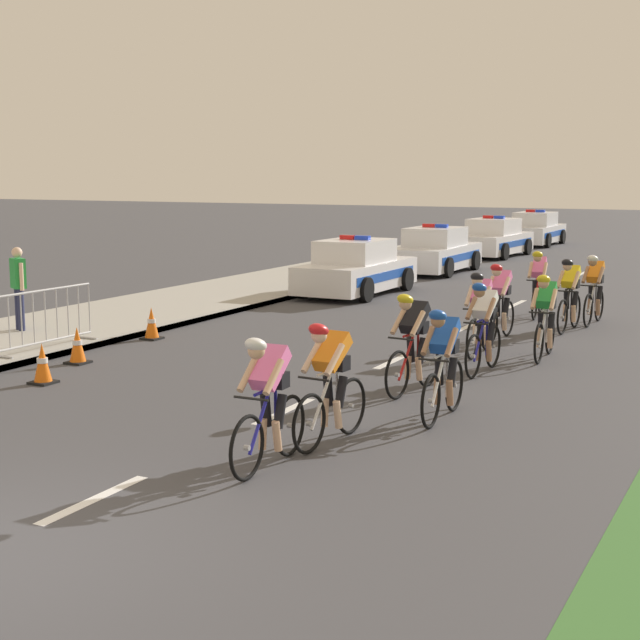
{
  "coord_description": "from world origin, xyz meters",
  "views": [
    {
      "loc": [
        6.19,
        -5.59,
        3.28
      ],
      "look_at": [
        -0.08,
        6.86,
        1.1
      ],
      "focal_mm": 53.38,
      "sensor_mm": 36.0,
      "label": 1
    }
  ],
  "objects": [
    {
      "name": "sidewalk_slab",
      "position": [
        -7.34,
        14.0,
        0.06
      ],
      "size": [
        3.81,
        60.0,
        0.12
      ],
      "primitive_type": "cube",
      "color": "#A3A099",
      "rests_on": "ground"
    },
    {
      "name": "kerb_edge",
      "position": [
        -5.52,
        14.0,
        0.07
      ],
      "size": [
        0.16,
        60.0,
        0.13
      ],
      "primitive_type": "cube",
      "color": "#9E9E99",
      "rests_on": "ground"
    },
    {
      "name": "lane_markings_centre",
      "position": [
        0.0,
        11.61,
        0.0
      ],
      "size": [
        0.14,
        29.6,
        0.01
      ],
      "color": "white",
      "rests_on": "ground"
    },
    {
      "name": "cyclist_lead",
      "position": [
        1.07,
        3.31,
        0.79
      ],
      "size": [
        0.42,
        1.72,
        1.56
      ],
      "color": "black",
      "rests_on": "ground"
    },
    {
      "name": "cyclist_second",
      "position": [
        1.26,
        4.47,
        0.79
      ],
      "size": [
        0.44,
        1.72,
        1.56
      ],
      "color": "black",
      "rests_on": "ground"
    },
    {
      "name": "cyclist_third",
      "position": [
        2.1,
        6.17,
        0.79
      ],
      "size": [
        0.42,
        1.72,
        1.56
      ],
      "color": "black",
      "rests_on": "ground"
    },
    {
      "name": "cyclist_fourth",
      "position": [
        1.17,
        7.45,
        0.79
      ],
      "size": [
        0.45,
        1.72,
        1.56
      ],
      "color": "black",
      "rests_on": "ground"
    },
    {
      "name": "cyclist_fifth",
      "position": [
        1.69,
        9.3,
        0.79
      ],
      "size": [
        0.42,
        1.72,
        1.56
      ],
      "color": "black",
      "rests_on": "ground"
    },
    {
      "name": "cyclist_sixth",
      "position": [
        2.31,
        10.93,
        0.79
      ],
      "size": [
        0.43,
        1.72,
        1.56
      ],
      "color": "black",
      "rests_on": "ground"
    },
    {
      "name": "cyclist_seventh",
      "position": [
        1.17,
        10.78,
        0.79
      ],
      "size": [
        0.42,
        1.72,
        1.56
      ],
      "color": "black",
      "rests_on": "ground"
    },
    {
      "name": "cyclist_eighth",
      "position": [
        2.05,
        14.11,
        0.79
      ],
      "size": [
        0.43,
        1.72,
        1.56
      ],
      "color": "black",
      "rests_on": "ground"
    },
    {
      "name": "cyclist_ninth",
      "position": [
        1.06,
        12.45,
        0.79
      ],
      "size": [
        0.43,
        1.72,
        1.56
      ],
      "color": "black",
      "rests_on": "ground"
    },
    {
      "name": "cyclist_tenth",
      "position": [
        1.0,
        15.75,
        0.79
      ],
      "size": [
        0.45,
        1.72,
        1.56
      ],
      "color": "black",
      "rests_on": "ground"
    },
    {
      "name": "cyclist_eleventh",
      "position": [
        2.33,
        15.27,
        0.79
      ],
      "size": [
        0.43,
        1.72,
        1.56
      ],
      "color": "black",
      "rests_on": "ground"
    },
    {
      "name": "police_car_nearest",
      "position": [
        -4.39,
        17.61,
        0.68
      ],
      "size": [
        2.03,
        4.42,
        1.59
      ],
      "color": "white",
      "rests_on": "ground"
    },
    {
      "name": "police_car_second",
      "position": [
        -4.39,
        23.88,
        0.68
      ],
      "size": [
        2.02,
        4.41,
        1.59
      ],
      "color": "silver",
      "rests_on": "ground"
    },
    {
      "name": "police_car_third",
      "position": [
        -4.39,
        30.53,
        0.68
      ],
      "size": [
        2.2,
        4.5,
        1.59
      ],
      "color": "white",
      "rests_on": "ground"
    },
    {
      "name": "police_car_furthest",
      "position": [
        -4.39,
        36.99,
        0.68
      ],
      "size": [
        2.02,
        4.41,
        1.59
      ],
      "color": "silver",
      "rests_on": "ground"
    },
    {
      "name": "crowd_barrier_rear",
      "position": [
        -5.86,
        7.32,
        0.65
      ],
      "size": [
        0.57,
        2.32,
        1.07
      ],
      "color": "#B7BABF",
      "rests_on": "sidewalk_slab"
    },
    {
      "name": "traffic_cone_near",
      "position": [
        -4.79,
        6.92,
        0.31
      ],
      "size": [
        0.36,
        0.36,
        0.64
      ],
      "color": "black",
      "rests_on": "ground"
    },
    {
      "name": "traffic_cone_mid",
      "position": [
        -5.1,
        9.44,
        0.31
      ],
      "size": [
        0.36,
        0.36,
        0.64
      ],
      "color": "black",
      "rests_on": "ground"
    },
    {
      "name": "traffic_cone_far",
      "position": [
        -4.22,
        5.44,
        0.31
      ],
      "size": [
        0.36,
        0.36,
        0.64
      ],
      "color": "black",
      "rests_on": "ground"
    },
    {
      "name": "spectator_closest",
      "position": [
        -7.69,
        8.57,
        1.08
      ],
      "size": [
        0.49,
        0.37,
        1.68
      ],
      "color": "#23284C",
      "rests_on": "sidewalk_slab"
    }
  ]
}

